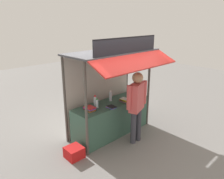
{
  "coord_description": "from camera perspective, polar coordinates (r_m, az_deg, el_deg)",
  "views": [
    {
      "loc": [
        -3.65,
        -3.74,
        2.89
      ],
      "look_at": [
        0.0,
        0.0,
        1.21
      ],
      "focal_mm": 35.15,
      "sensor_mm": 36.0,
      "label": 1
    }
  ],
  "objects": [
    {
      "name": "ground_plane",
      "position": [
        5.97,
        0.0,
        -11.16
      ],
      "size": [
        20.0,
        20.0,
        0.0
      ],
      "primitive_type": "plane",
      "color": "slate"
    },
    {
      "name": "stall_counter",
      "position": [
        5.77,
        0.0,
        -7.41
      ],
      "size": [
        2.16,
        0.66,
        0.86
      ],
      "primitive_type": "cube",
      "color": "#385B4C",
      "rests_on": "ground"
    },
    {
      "name": "stall_structure",
      "position": [
        5.47,
        -0.79,
        3.42
      ],
      "size": [
        2.36,
        1.54,
        2.53
      ],
      "color": "#4C4742",
      "rests_on": "ground"
    },
    {
      "name": "water_bottle_front_right",
      "position": [
        5.37,
        -4.42,
        -2.98
      ],
      "size": [
        0.08,
        0.08,
        0.27
      ],
      "color": "silver",
      "rests_on": "stall_counter"
    },
    {
      "name": "water_bottle_back_left",
      "position": [
        5.68,
        -0.38,
        -1.74
      ],
      "size": [
        0.08,
        0.08,
        0.28
      ],
      "color": "silver",
      "rests_on": "stall_counter"
    },
    {
      "name": "water_bottle_right",
      "position": [
        5.26,
        -3.91,
        -3.63
      ],
      "size": [
        0.06,
        0.06,
        0.23
      ],
      "color": "silver",
      "rests_on": "stall_counter"
    },
    {
      "name": "water_bottle_back_right",
      "position": [
        6.36,
        4.84,
        0.22
      ],
      "size": [
        0.07,
        0.07,
        0.24
      ],
      "color": "silver",
      "rests_on": "stall_counter"
    },
    {
      "name": "magazine_stack_center",
      "position": [
        5.15,
        -5.86,
        -4.95
      ],
      "size": [
        0.22,
        0.28,
        0.08
      ],
      "color": "orange",
      "rests_on": "stall_counter"
    },
    {
      "name": "magazine_stack_mid_right",
      "position": [
        5.67,
        3.5,
        -2.78
      ],
      "size": [
        0.21,
        0.3,
        0.08
      ],
      "color": "purple",
      "rests_on": "stall_counter"
    },
    {
      "name": "magazine_stack_far_right",
      "position": [
        5.29,
        -0.14,
        -4.55
      ],
      "size": [
        0.2,
        0.26,
        0.03
      ],
      "color": "purple",
      "rests_on": "stall_counter"
    },
    {
      "name": "magazine_stack_left",
      "position": [
        5.97,
        7.04,
        -1.77
      ],
      "size": [
        0.27,
        0.31,
        0.08
      ],
      "color": "green",
      "rests_on": "stall_counter"
    },
    {
      "name": "banana_bunch_inner_right",
      "position": [
        4.92,
        2.28,
        6.03
      ],
      "size": [
        0.09,
        0.09,
        0.23
      ],
      "color": "#332D23"
    },
    {
      "name": "banana_bunch_leftmost",
      "position": [
        5.21,
        5.19,
        6.13
      ],
      "size": [
        0.08,
        0.08,
        0.27
      ],
      "color": "#332D23"
    },
    {
      "name": "vendor_person",
      "position": [
        5.17,
        6.46,
        -3.11
      ],
      "size": [
        0.67,
        0.36,
        1.76
      ],
      "rotation": [
        0.0,
        0.0,
        0.32
      ],
      "color": "#383842",
      "rests_on": "ground"
    },
    {
      "name": "plastic_crate",
      "position": [
        5.04,
        -9.81,
        -15.83
      ],
      "size": [
        0.36,
        0.36,
        0.25
      ],
      "primitive_type": "cube",
      "rotation": [
        0.0,
        0.0,
        -0.02
      ],
      "color": "red",
      "rests_on": "ground"
    }
  ]
}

